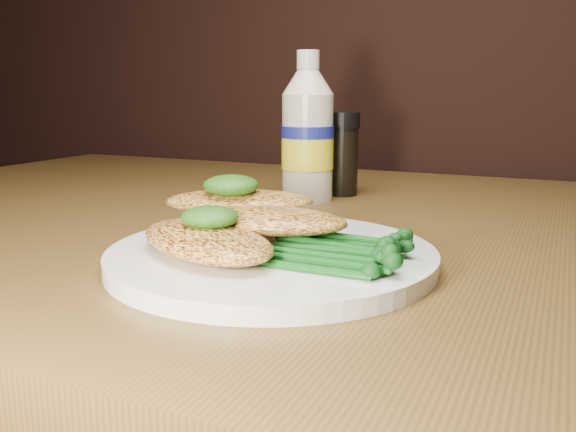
% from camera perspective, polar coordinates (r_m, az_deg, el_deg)
% --- Properties ---
extents(plate, '(0.26, 0.26, 0.01)m').
position_cam_1_polar(plate, '(0.49, -1.52, -3.79)').
color(plate, white).
rests_on(plate, dining_table).
extents(chicken_front, '(0.16, 0.13, 0.02)m').
position_cam_1_polar(chicken_front, '(0.47, -7.61, -2.25)').
color(chicken_front, '#F3B24D').
rests_on(chicken_front, plate).
extents(chicken_mid, '(0.15, 0.09, 0.02)m').
position_cam_1_polar(chicken_mid, '(0.50, -2.28, -0.36)').
color(chicken_mid, '#F3B24D').
rests_on(chicken_mid, plate).
extents(chicken_back, '(0.15, 0.11, 0.02)m').
position_cam_1_polar(chicken_back, '(0.54, -4.55, 1.35)').
color(chicken_back, '#F3B24D').
rests_on(chicken_back, plate).
extents(pesto_front, '(0.05, 0.04, 0.02)m').
position_cam_1_polar(pesto_front, '(0.47, -7.30, -0.10)').
color(pesto_front, '#07350A').
rests_on(pesto_front, chicken_front).
extents(pesto_back, '(0.05, 0.05, 0.02)m').
position_cam_1_polar(pesto_back, '(0.53, -5.33, 2.87)').
color(pesto_back, '#07350A').
rests_on(pesto_back, chicken_back).
extents(broccolini_bundle, '(0.15, 0.12, 0.02)m').
position_cam_1_polar(broccolini_bundle, '(0.46, 4.00, -2.63)').
color(broccolini_bundle, '#125418').
rests_on(broccolini_bundle, plate).
extents(mayo_bottle, '(0.08, 0.08, 0.18)m').
position_cam_1_polar(mayo_bottle, '(0.76, 1.84, 8.29)').
color(mayo_bottle, beige).
rests_on(mayo_bottle, dining_table).
extents(pepper_grinder, '(0.05, 0.05, 0.11)m').
position_cam_1_polar(pepper_grinder, '(0.80, 5.08, 5.78)').
color(pepper_grinder, black).
rests_on(pepper_grinder, dining_table).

